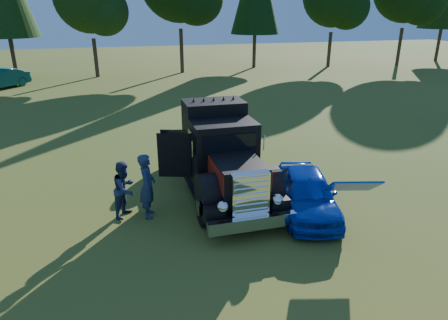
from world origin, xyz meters
TOP-DOWN VIEW (x-y plane):
  - ground at (0.00, 0.00)m, footprint 120.00×120.00m
  - diamond_t_truck at (0.52, 2.70)m, footprint 3.33×7.16m
  - hotrod_coupe at (2.69, 0.50)m, footprint 2.51×4.35m
  - spectator_near at (-2.04, 1.57)m, footprint 0.58×0.79m
  - spectator_far at (-2.70, 1.80)m, footprint 1.02×1.08m
  - distant_teal_car at (-11.24, 25.63)m, footprint 4.15×4.48m

SIDE VIEW (x-z plane):
  - ground at x=0.00m, z-range 0.00..0.00m
  - hotrod_coupe at x=2.69m, z-range -0.27..1.62m
  - distant_teal_car at x=-11.24m, z-range 0.00..1.50m
  - spectator_far at x=-2.70m, z-range 0.00..1.76m
  - spectator_near at x=-2.04m, z-range 0.00..2.01m
  - diamond_t_truck at x=0.52m, z-range -0.22..2.78m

